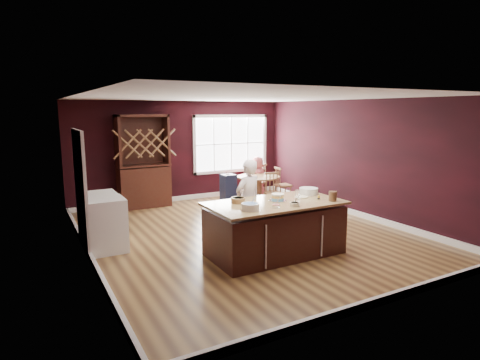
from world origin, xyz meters
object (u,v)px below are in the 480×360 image
chair_east (283,184)px  layer_cake (278,197)px  kitchen_island (275,229)px  dining_table (258,184)px  toddler (227,174)px  baker (248,201)px  washer (106,225)px  chair_south (274,192)px  dryer (99,217)px  hutch (143,161)px  chair_north (257,181)px  high_chair (228,189)px  seated_woman (258,178)px

chair_east → layer_cake: bearing=150.9°
kitchen_island → chair_east: size_ratio=2.44×
dining_table → toddler: 0.87m
baker → washer: 2.57m
chair_south → dryer: size_ratio=1.02×
hutch → chair_north: bearing=-8.4°
layer_cake → chair_north: size_ratio=0.31×
chair_east → hutch: (-3.52, 1.14, 0.70)m
dining_table → chair_east: size_ratio=1.19×
layer_cake → high_chair: size_ratio=0.35×
toddler → washer: size_ratio=0.28×
toddler → dryer: toddler is taller
layer_cake → toddler: (0.85, 3.61, -0.17)m
kitchen_island → chair_east: bearing=53.2°
chair_south → toddler: size_ratio=3.66×
seated_woman → dryer: bearing=13.6°
baker → seated_woman: 3.66m
washer → toddler: bearing=31.5°
chair_south → chair_north: (0.43, 1.51, 0.01)m
chair_south → dryer: bearing=-163.7°
high_chair → hutch: hutch is taller
dining_table → baker: bearing=-125.0°
kitchen_island → chair_north: chair_north is taller
dining_table → seated_woman: (0.29, 0.51, 0.06)m
layer_cake → hutch: bearing=103.9°
chair_north → seated_woman: bearing=38.1°
kitchen_island → dryer: dryer is taller
chair_north → washer: 5.23m
layer_cake → toddler: 3.72m
dining_table → dryer: bearing=-165.0°
high_chair → toddler: toddler is taller
baker → toddler: baker is taller
kitchen_island → hutch: hutch is taller
toddler → chair_north: bearing=17.6°
toddler → hutch: 2.15m
chair_south → high_chair: (-0.70, 1.11, -0.05)m
chair_east → washer: 5.33m
kitchen_island → washer: size_ratio=2.45×
chair_south → chair_east: bearing=56.4°
dining_table → hutch: hutch is taller
chair_east → kitchen_island: bearing=150.3°
high_chair → dryer: size_ratio=0.91×
dining_table → baker: (-1.76, -2.52, 0.25)m
baker → chair_east: (2.58, 2.55, -0.31)m
seated_woman → chair_south: bearing=69.9°
dining_table → layer_cake: size_ratio=3.75×
layer_cake → seated_woman: 4.24m
chair_north → high_chair: (-1.13, -0.41, -0.07)m
hutch → seated_woman: bearing=-12.5°
kitchen_island → chair_south: 3.02m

